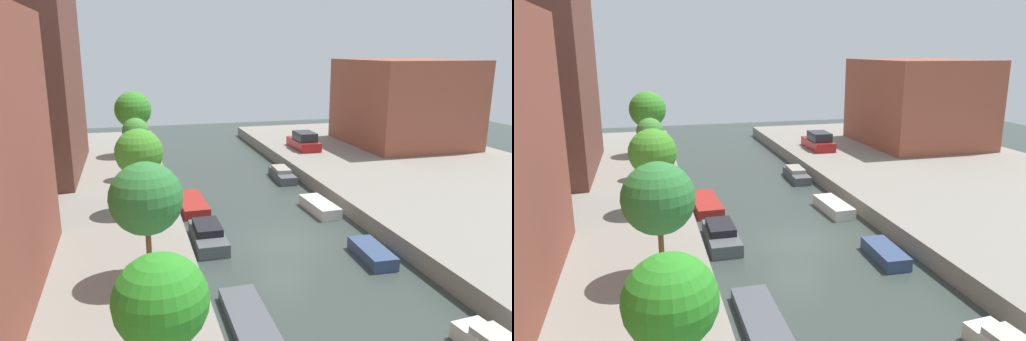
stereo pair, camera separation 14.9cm
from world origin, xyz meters
TOP-DOWN VIEW (x-y plane):
  - ground_plane at (0.00, 0.00)m, footprint 84.00×84.00m
  - low_block_right at (18.00, 18.12)m, footprint 10.00×11.59m
  - street_tree_0 at (-7.00, -11.85)m, footprint 2.34×2.34m
  - street_tree_1 at (-7.00, -4.47)m, footprint 2.83×2.83m
  - street_tree_2 at (-7.00, 3.96)m, footprint 2.64×2.64m
  - street_tree_3 at (-7.00, 11.40)m, footprint 1.85×1.85m
  - street_tree_4 at (-7.00, 19.37)m, footprint 3.07×3.07m
  - parked_car at (7.99, 18.07)m, footprint 1.93×4.55m
  - moored_boat_left_2 at (-3.65, -7.09)m, footprint 1.45×4.30m
  - moored_boat_left_3 at (-3.82, 0.82)m, footprint 1.58×4.13m
  - moored_boat_left_4 at (-3.87, 6.68)m, footprint 1.73×4.57m
  - moored_boat_right_2 at (3.49, -3.19)m, footprint 1.37×3.13m
  - moored_boat_right_3 at (3.75, 3.97)m, footprint 1.47×3.65m
  - moored_boat_right_4 at (3.89, 11.91)m, footprint 1.47×4.05m

SIDE VIEW (x-z plane):
  - ground_plane at x=0.00m, z-range 0.00..0.00m
  - moored_boat_left_2 at x=-3.65m, z-range 0.00..0.44m
  - moored_boat_left_4 at x=-3.87m, z-range 0.00..0.60m
  - moored_boat_right_2 at x=3.49m, z-range 0.00..0.62m
  - moored_boat_right_3 at x=3.75m, z-range 0.00..0.66m
  - moored_boat_right_4 at x=3.89m, z-range -0.06..0.84m
  - moored_boat_left_3 at x=-3.82m, z-range -0.08..0.96m
  - parked_car at x=7.99m, z-range 0.86..2.44m
  - street_tree_0 at x=-7.00m, z-range 1.92..6.14m
  - street_tree_3 at x=-7.00m, z-range 2.14..6.42m
  - street_tree_1 at x=-7.00m, z-range 1.95..6.71m
  - street_tree_2 at x=-7.00m, z-range 2.01..6.71m
  - street_tree_4 at x=-7.00m, z-range 2.18..7.63m
  - low_block_right at x=18.00m, z-range 1.00..8.96m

